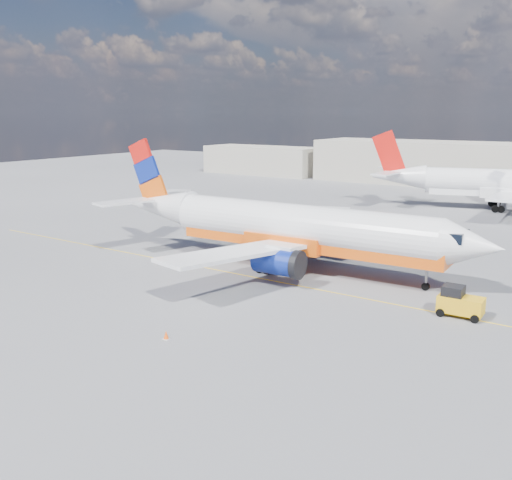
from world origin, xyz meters
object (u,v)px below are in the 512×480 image
Objects in this scene: traffic_cone at (166,335)px; gse_tug at (459,302)px; second_jet at (506,184)px; main_jet at (290,227)px.

gse_tug is at bearing 46.02° from traffic_cone.
gse_tug reaches higher than traffic_cone.
second_jet is at bearing 83.36° from traffic_cone.
main_jet is 69.29× the size of traffic_cone.
traffic_cone is at bearing -135.42° from gse_tug.
second_jet is 12.30× the size of gse_tug.
gse_tug is 5.60× the size of traffic_cone.
main_jet is 1.01× the size of second_jet.
main_jet is at bearing 96.71° from traffic_cone.
gse_tug is at bearing -99.29° from second_jet.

